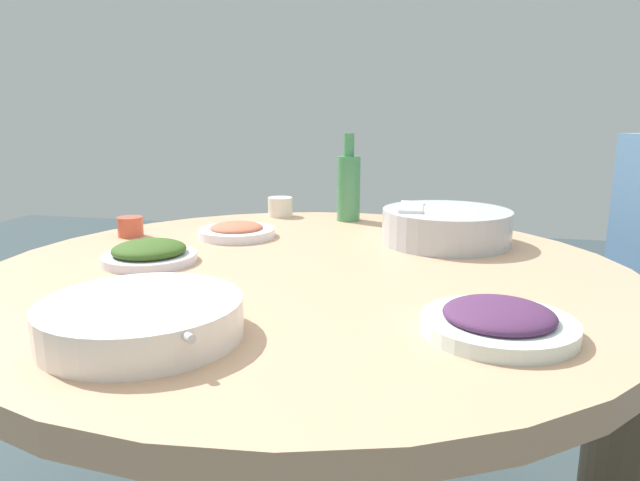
{
  "coord_description": "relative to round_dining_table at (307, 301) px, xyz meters",
  "views": [
    {
      "loc": [
        1.12,
        0.28,
        1.06
      ],
      "look_at": [
        0.03,
        0.03,
        0.81
      ],
      "focal_mm": 32.3,
      "sensor_mm": 36.0,
      "label": 1
    }
  ],
  "objects": [
    {
      "name": "green_bottle",
      "position": [
        -0.54,
        -0.01,
        0.18
      ],
      "size": [
        0.07,
        0.07,
        0.25
      ],
      "color": "#418652",
      "rests_on": "round_dining_table"
    },
    {
      "name": "rice_bowl",
      "position": [
        -0.29,
        0.28,
        0.12
      ],
      "size": [
        0.31,
        0.31,
        0.09
      ],
      "color": "#B2B5BA",
      "rests_on": "round_dining_table"
    },
    {
      "name": "dish_greens",
      "position": [
        0.04,
        -0.34,
        0.09
      ],
      "size": [
        0.2,
        0.2,
        0.05
      ],
      "color": "silver",
      "rests_on": "round_dining_table"
    },
    {
      "name": "soup_bowl",
      "position": [
        0.42,
        -0.14,
        0.1
      ],
      "size": [
        0.29,
        0.29,
        0.06
      ],
      "color": "white",
      "rests_on": "round_dining_table"
    },
    {
      "name": "dish_eggplant",
      "position": [
        0.29,
        0.36,
        0.09
      ],
      "size": [
        0.23,
        0.23,
        0.05
      ],
      "color": "silver",
      "rests_on": "round_dining_table"
    },
    {
      "name": "dish_tofu_braise",
      "position": [
        -0.24,
        -0.25,
        0.09
      ],
      "size": [
        0.2,
        0.2,
        0.04
      ],
      "color": "white",
      "rests_on": "round_dining_table"
    },
    {
      "name": "tea_cup_near",
      "position": [
        -0.56,
        -0.22,
        0.1
      ],
      "size": [
        0.08,
        0.08,
        0.06
      ],
      "primitive_type": "cylinder",
      "color": "silver",
      "rests_on": "round_dining_table"
    },
    {
      "name": "tea_cup_far",
      "position": [
        -0.19,
        -0.52,
        0.1
      ],
      "size": [
        0.06,
        0.06,
        0.05
      ],
      "primitive_type": "cylinder",
      "color": "#CF5138",
      "rests_on": "round_dining_table"
    },
    {
      "name": "round_dining_table",
      "position": [
        0.0,
        0.0,
        0.0
      ],
      "size": [
        1.33,
        1.33,
        0.75
      ],
      "color": "#99999E",
      "rests_on": "ground"
    }
  ]
}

